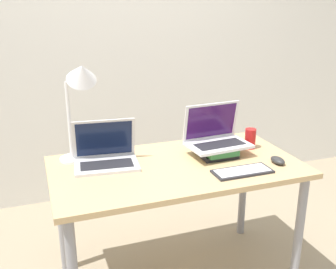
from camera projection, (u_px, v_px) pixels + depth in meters
wall_back at (120, 34)px, 3.11m from camera, size 8.00×0.05×2.70m
desk at (176, 179)px, 2.18m from camera, size 1.36×0.73×0.75m
laptop_left at (106, 156)px, 2.14m from camera, size 0.37×0.27×0.25m
book_stack at (216, 151)px, 2.28m from camera, size 0.21×0.23×0.06m
laptop_on_books at (216, 137)px, 2.27m from camera, size 0.37×0.25×0.24m
wireless_keyboard at (242, 171)px, 2.05m from camera, size 0.31×0.13×0.01m
mouse at (278, 160)px, 2.16m from camera, size 0.06×0.10×0.04m
soda_can at (250, 139)px, 2.38m from camera, size 0.07×0.07×0.12m
desk_lamp at (80, 84)px, 2.07m from camera, size 0.23×0.20×0.58m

